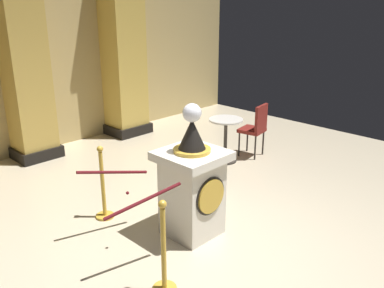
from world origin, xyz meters
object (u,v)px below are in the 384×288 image
Objects in this scene: cafe_chair_red at (256,126)px; pedestal_clock at (192,184)px; stanchion_near at (103,193)px; stanchion_far at (164,261)px; cafe_table at (226,134)px.

pedestal_clock is at bearing -158.98° from cafe_chair_red.
stanchion_far is (-0.42, -1.63, -0.00)m from stanchion_near.
cafe_table is (2.08, 1.24, -0.15)m from pedestal_clock.
pedestal_clock is 2.10× the size of cafe_table.
pedestal_clock is at bearing 30.21° from stanchion_far.
cafe_chair_red reaches higher than cafe_table.
stanchion_far is at bearing -149.79° from pedestal_clock.
stanchion_near is 1.03× the size of cafe_chair_red.
pedestal_clock is at bearing -149.21° from cafe_table.
stanchion_near is 3.19m from cafe_chair_red.
stanchion_near is at bearing 116.33° from pedestal_clock.
cafe_table is 0.61m from cafe_chair_red.
stanchion_near reaches higher than cafe_chair_red.
pedestal_clock is at bearing -63.67° from stanchion_near.
stanchion_far is (-0.95, -0.55, -0.30)m from pedestal_clock.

